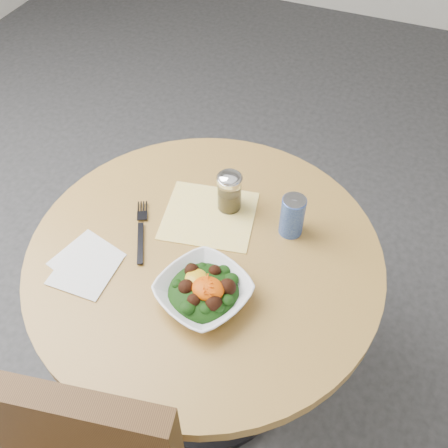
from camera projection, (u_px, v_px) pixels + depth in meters
name	position (u px, v px, depth m)	size (l,w,h in m)	color
ground	(210.00, 378.00, 1.82)	(6.00, 6.00, 0.00)	#2C2C2E
table	(206.00, 295.00, 1.41)	(0.90, 0.90, 0.75)	black
cloth_napkin	(209.00, 215.00, 1.34)	(0.24, 0.22, 0.00)	yellow
paper_napkins	(86.00, 265.00, 1.23)	(0.17, 0.19, 0.00)	silver
salad_bowl	(203.00, 291.00, 1.14)	(0.27, 0.27, 0.08)	white
fork	(141.00, 229.00, 1.30)	(0.12, 0.20, 0.00)	black
spice_shaker	(229.00, 191.00, 1.31)	(0.07, 0.07, 0.12)	silver
beverage_can	(292.00, 216.00, 1.26)	(0.06, 0.06, 0.12)	navy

